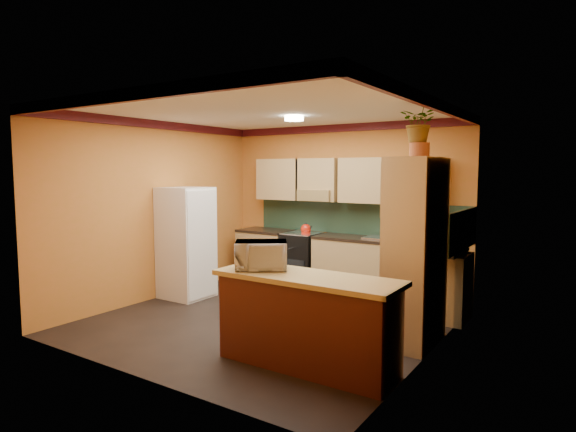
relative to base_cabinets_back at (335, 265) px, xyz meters
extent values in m
plane|color=black|center=(-0.03, -1.80, -0.44)|extent=(4.20, 4.20, 0.00)
cube|color=white|center=(-0.03, -1.80, 2.26)|extent=(4.20, 4.20, 0.04)
cube|color=#C47234|center=(-0.03, 0.30, 0.91)|extent=(4.20, 0.04, 2.70)
cube|color=#C47234|center=(-0.03, -3.90, 0.91)|extent=(4.20, 0.04, 2.70)
cube|color=#C47234|center=(-2.13, -1.80, 0.91)|extent=(0.04, 4.20, 2.70)
cube|color=#C47234|center=(2.07, -1.80, 0.91)|extent=(0.04, 4.20, 2.70)
cube|color=#1C3429|center=(0.22, 0.29, 0.75)|extent=(3.70, 0.02, 0.53)
cube|color=#1C3429|center=(2.06, -0.40, 0.75)|extent=(0.02, 1.40, 0.53)
cube|color=tan|center=(0.07, 0.13, 1.36)|extent=(3.10, 0.34, 0.70)
cylinder|color=white|center=(-0.03, -1.20, 2.22)|extent=(0.26, 0.26, 0.06)
cube|color=tan|center=(0.00, 0.00, 0.00)|extent=(3.65, 0.60, 0.88)
cube|color=black|center=(0.00, 0.00, 0.46)|extent=(3.65, 0.62, 0.04)
cube|color=black|center=(-0.62, 0.00, 0.02)|extent=(0.58, 0.58, 0.91)
cube|color=silver|center=(0.77, 0.00, 0.50)|extent=(0.48, 0.40, 0.03)
cube|color=tan|center=(1.77, -0.50, 0.00)|extent=(0.60, 0.80, 0.88)
cube|color=black|center=(1.77, -0.50, 0.46)|extent=(0.62, 0.80, 0.04)
cube|color=white|center=(-1.78, -1.54, 0.41)|extent=(0.68, 0.66, 1.70)
cube|color=tan|center=(1.82, -1.57, 0.61)|extent=(0.48, 0.90, 2.10)
cylinder|color=#984924|center=(1.82, -1.52, 1.74)|extent=(0.22, 0.22, 0.16)
imported|color=tan|center=(1.82, -1.52, 2.04)|extent=(0.41, 0.36, 0.45)
cube|color=#502212|center=(1.15, -2.82, 0.00)|extent=(1.80, 0.55, 0.88)
cube|color=tan|center=(1.15, -2.82, 0.47)|extent=(1.90, 0.65, 0.05)
imported|color=white|center=(0.60, -2.82, 0.64)|extent=(0.64, 0.60, 0.29)
camera|label=1|loc=(3.54, -6.80, 1.52)|focal=30.00mm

